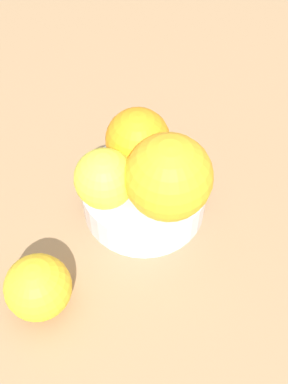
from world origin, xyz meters
TOP-DOWN VIEW (x-y plane):
  - ground_plane at (0.00, 0.00)cm, footprint 110.00×110.00cm
  - fruit_bowl at (0.00, 0.00)cm, footprint 13.26×13.26cm
  - orange_in_bowl_0 at (-1.68, 3.07)cm, footprint 8.44×8.44cm
  - orange_in_bowl_1 at (4.09, 1.05)cm, footprint 6.03×6.03cm
  - orange_in_bowl_2 at (-0.10, -2.98)cm, footprint 6.64×6.64cm
  - orange_loose_0 at (11.86, 9.03)cm, footprint 6.23×6.23cm

SIDE VIEW (x-z plane):
  - ground_plane at x=0.00cm, z-range -2.00..0.00cm
  - fruit_bowl at x=0.00cm, z-range -0.11..4.03cm
  - orange_loose_0 at x=11.86cm, z-range 0.00..6.23cm
  - orange_in_bowl_1 at x=4.09cm, z-range 4.14..10.17cm
  - orange_in_bowl_2 at x=-0.10cm, z-range 4.14..10.79cm
  - orange_in_bowl_0 at x=-1.68cm, z-range 4.14..12.58cm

